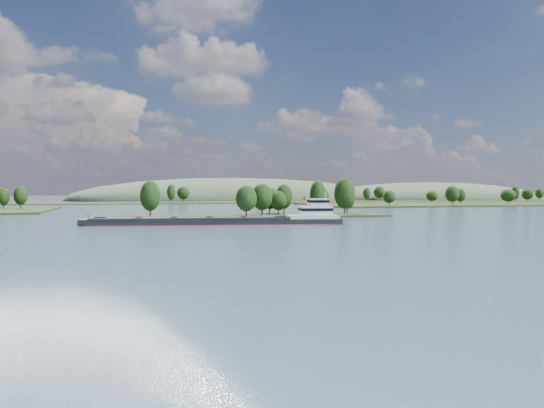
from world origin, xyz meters
name	(u,v)px	position (x,y,z in m)	size (l,w,h in m)	color
ground	(307,227)	(0.00, 120.00, 0.00)	(1800.00, 1800.00, 0.00)	#364B5E
tree_island	(271,205)	(6.96, 179.23, 4.33)	(100.00, 32.36, 15.27)	black
right_bank	(529,203)	(232.08, 299.44, 1.01)	(320.00, 90.00, 15.37)	black
back_shoreline	(197,202)	(9.14, 399.83, 0.70)	(900.00, 60.00, 14.89)	black
hill_east	(430,200)	(260.00, 470.00, 0.00)	(260.00, 140.00, 36.00)	#374932
hill_west	(235,200)	(60.00, 500.00, 0.00)	(320.00, 160.00, 44.00)	#374932
cargo_barge	(233,220)	(-16.32, 138.77, 1.28)	(75.34, 20.02, 10.12)	black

